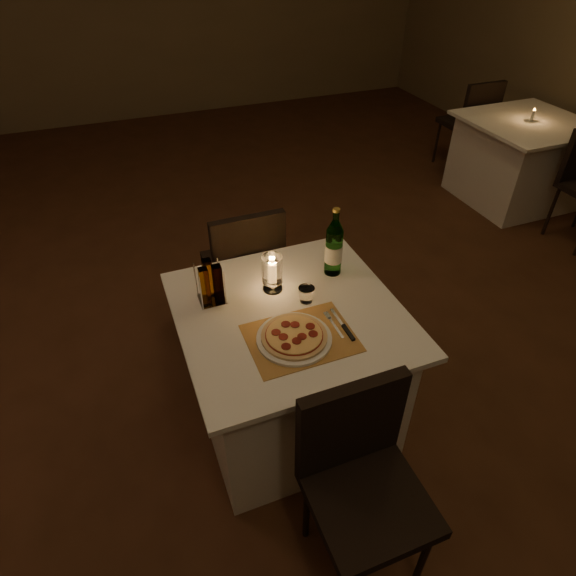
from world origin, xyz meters
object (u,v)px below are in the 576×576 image
object	(u,v)px
chair_near	(360,469)
pizza	(294,335)
chair_far	(245,261)
water_bottle	(334,248)
main_table	(289,366)
neighbor_table_right	(518,161)
plate	(294,338)
tumbler	(306,294)
hurricane_candle	(272,271)

from	to	relation	value
chair_near	pizza	world-z (taller)	chair_near
chair_far	water_bottle	xyz separation A→B (m)	(0.31, -0.51, 0.33)
main_table	neighbor_table_right	xyz separation A→B (m)	(2.86, 1.58, 0.00)
chair_near	plate	distance (m)	0.57
main_table	chair_near	size ratio (longest dim) A/B	1.11
chair_far	tumbler	distance (m)	0.72
neighbor_table_right	chair_far	bearing A→B (deg)	-163.18
pizza	neighbor_table_right	xyz separation A→B (m)	(2.91, 1.76, -0.39)
main_table	neighbor_table_right	world-z (taller)	same
chair_far	pizza	xyz separation A→B (m)	(-0.05, -0.89, 0.22)
pizza	chair_far	bearing A→B (deg)	86.80
water_bottle	hurricane_candle	xyz separation A→B (m)	(-0.33, -0.02, -0.03)
chair_far	neighbor_table_right	distance (m)	2.99
chair_far	hurricane_candle	xyz separation A→B (m)	(-0.02, -0.53, 0.30)
main_table	plate	distance (m)	0.42
pizza	neighbor_table_right	distance (m)	3.42
water_bottle	chair_far	bearing A→B (deg)	121.30
tumbler	neighbor_table_right	distance (m)	3.18
plate	neighbor_table_right	world-z (taller)	plate
tumbler	main_table	bearing A→B (deg)	-157.15
chair_near	chair_far	size ratio (longest dim) A/B	1.00
main_table	chair_far	size ratio (longest dim) A/B	1.11
chair_far	hurricane_candle	size ratio (longest dim) A/B	4.82
main_table	hurricane_candle	distance (m)	0.51
water_bottle	neighbor_table_right	bearing A→B (deg)	28.33
chair_near	tumbler	bearing A→B (deg)	82.52
neighbor_table_right	plate	bearing A→B (deg)	-148.85
pizza	water_bottle	world-z (taller)	water_bottle
tumbler	water_bottle	bearing A→B (deg)	37.56
chair_near	plate	size ratio (longest dim) A/B	2.81
chair_near	plate	xyz separation A→B (m)	(-0.05, 0.53, 0.20)
plate	hurricane_candle	world-z (taller)	hurricane_candle
tumbler	water_bottle	distance (m)	0.29
chair_far	tumbler	world-z (taller)	chair_far
tumbler	chair_far	bearing A→B (deg)	98.40
main_table	hurricane_candle	bearing A→B (deg)	95.16
tumbler	hurricane_candle	xyz separation A→B (m)	(-0.12, 0.14, 0.07)
water_bottle	tumbler	bearing A→B (deg)	-142.44
main_table	tumbler	bearing A→B (deg)	22.85
chair_near	hurricane_candle	size ratio (longest dim) A/B	4.82
chair_near	hurricane_candle	world-z (taller)	hurricane_candle
chair_far	plate	distance (m)	0.92
pizza	tumbler	bearing A→B (deg)	56.07
main_table	plate	xyz separation A→B (m)	(-0.05, -0.18, 0.38)
tumbler	neighbor_table_right	world-z (taller)	tumbler
plate	pizza	distance (m)	0.02
chair_near	pizza	size ratio (longest dim) A/B	3.21
tumbler	chair_near	bearing A→B (deg)	-97.48
main_table	hurricane_candle	world-z (taller)	hurricane_candle
plate	neighbor_table_right	size ratio (longest dim) A/B	0.32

